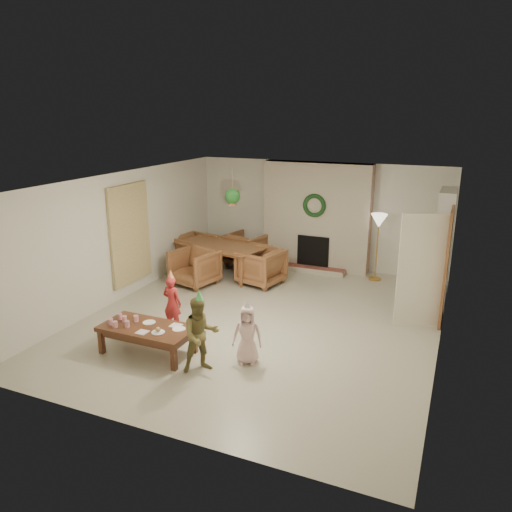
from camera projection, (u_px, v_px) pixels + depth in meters
The scene contains 56 objects.
floor at pixel (263, 319), 8.85m from camera, with size 7.00×7.00×0.00m, color #B7B29E.
ceiling at pixel (263, 181), 8.14m from camera, with size 7.00×7.00×0.00m, color white.
wall_back at pixel (319, 215), 11.58m from camera, with size 7.00×7.00×0.00m, color silver.
wall_front at pixel (142, 334), 5.41m from camera, with size 7.00×7.00×0.00m, color silver.
wall_left at pixel (122, 236), 9.63m from camera, with size 7.00×7.00×0.00m, color silver.
wall_right at pixel (447, 275), 7.36m from camera, with size 7.00×7.00×0.00m, color silver.
fireplace_mass at pixel (317, 217), 11.40m from camera, with size 2.50×0.40×2.50m, color #561C16.
fireplace_hearth at pixel (311, 269), 11.43m from camera, with size 1.60×0.30×0.12m, color maroon.
fireplace_firebox at pixel (313, 252), 11.47m from camera, with size 0.75×0.12×0.75m, color black.
fireplace_wreath at pixel (314, 206), 11.11m from camera, with size 0.54×0.54×0.10m, color #143718.
floor_lamp_base at pixel (375, 279), 10.93m from camera, with size 0.28×0.28×0.03m, color gold.
floor_lamp_post at pixel (377, 250), 10.74m from camera, with size 0.03×0.03×1.34m, color gold.
floor_lamp_shade at pixel (379, 221), 10.56m from camera, with size 0.36×0.36×0.30m, color beige.
bookshelf_carcass at pixel (443, 246), 9.49m from camera, with size 0.30×1.00×2.20m, color white.
bookshelf_shelf_a at pixel (438, 278), 9.69m from camera, with size 0.30×0.92×0.03m, color white.
bookshelf_shelf_b at pixel (441, 258), 9.57m from camera, with size 0.30×0.92×0.03m, color white.
bookshelf_shelf_c at pixel (443, 238), 9.46m from camera, with size 0.30×0.92×0.03m, color white.
bookshelf_shelf_d at pixel (445, 218), 9.34m from camera, with size 0.30×0.92×0.03m, color white.
books_row_lower at pixel (438, 273), 9.52m from camera, with size 0.20×0.40×0.24m, color #B22128.
books_row_mid at pixel (440, 251), 9.58m from camera, with size 0.20×0.44×0.24m, color #21547B.
books_row_upper at pixel (442, 233), 9.34m from camera, with size 0.20×0.36×0.22m, color gold.
door_frame at pixel (446, 267), 8.50m from camera, with size 0.05×0.86×2.04m, color brown.
door_leaf at pixel (421, 271), 8.32m from camera, with size 0.05×0.80×2.00m, color beige.
curtain_panel at pixel (130, 234), 9.79m from camera, with size 0.06×1.20×2.00m, color beige.
dining_table at pixel (222, 259), 11.20m from camera, with size 2.03×1.13×0.71m, color brown.
dining_chair_near at pixel (195, 267), 10.51m from camera, with size 0.84×0.86×0.79m, color brown.
dining_chair_far at pixel (246, 249), 11.87m from camera, with size 0.84×0.86×0.79m, color brown.
dining_chair_left at pixel (193, 251), 11.70m from camera, with size 0.84×0.86×0.79m, color brown.
dining_chair_right at pixel (261, 267), 10.55m from camera, with size 0.84×0.86×0.79m, color brown.
hanging_plant_cord at pixel (232, 185), 10.05m from camera, with size 0.01×0.01×0.70m, color tan.
hanging_plant_pot at pixel (233, 202), 10.15m from camera, with size 0.16×0.16×0.12m, color #A15833.
hanging_plant_foliage at pixel (232, 196), 10.11m from camera, with size 0.32×0.32×0.32m, color #1B5320.
coffee_table_top at pixel (147, 328), 7.51m from camera, with size 1.45×0.72×0.07m, color #542F1C.
coffee_table_apron at pixel (148, 333), 7.54m from camera, with size 1.33×0.61×0.09m, color #542F1C.
coffee_leg_fl at pixel (102, 342), 7.57m from camera, with size 0.08×0.08×0.38m, color #542F1C.
coffee_leg_fr at pixel (174, 358), 7.07m from camera, with size 0.08×0.08×0.38m, color #542F1C.
coffee_leg_bl at pixel (126, 327), 8.09m from camera, with size 0.08×0.08×0.38m, color #542F1C.
coffee_leg_br at pixel (195, 341), 7.59m from camera, with size 0.08×0.08×0.38m, color #542F1C.
cup_a at pixel (110, 322), 7.55m from camera, with size 0.08×0.08×0.10m, color silver.
cup_b at pixel (120, 316), 7.75m from camera, with size 0.08×0.08×0.10m, color silver.
cup_c at pixel (115, 324), 7.46m from camera, with size 0.08×0.08×0.10m, color silver.
cup_d at pixel (124, 319), 7.65m from camera, with size 0.08×0.08×0.10m, color silver.
cup_e at pixel (127, 324), 7.47m from camera, with size 0.08×0.08×0.10m, color silver.
cup_f at pixel (136, 318), 7.67m from camera, with size 0.08×0.08×0.10m, color silver.
plate_a at pixel (149, 322), 7.64m from camera, with size 0.20×0.20×0.01m, color white.
plate_b at pixel (158, 332), 7.30m from camera, with size 0.20×0.20×0.01m, color white.
plate_c at pixel (179, 329), 7.41m from camera, with size 0.20×0.20×0.01m, color white.
food_scoop at pixel (158, 330), 7.29m from camera, with size 0.08×0.08×0.08m, color tan.
napkin_left at pixel (142, 332), 7.31m from camera, with size 0.17×0.17×0.01m, color #EBADBA.
napkin_right at pixel (176, 325), 7.53m from camera, with size 0.17×0.17×0.01m, color #EBADBA.
child_red at pixel (172, 303), 8.33m from camera, with size 0.35×0.23×0.95m, color #B22626.
party_hat_red at pixel (171, 275), 8.18m from camera, with size 0.13×0.13×0.18m, color #DEC14A.
child_plaid at pixel (201, 335), 6.97m from camera, with size 0.54×0.42×1.12m, color #975529.
party_hat_plaid at pixel (199, 296), 6.80m from camera, with size 0.13×0.13×0.18m, color #50BC60.
child_pink at pixel (247, 335), 7.22m from camera, with size 0.44×0.29×0.90m, color beige.
party_hat_pink at pixel (247, 304), 7.08m from camera, with size 0.12×0.12×0.16m, color silver.
Camera 1 is at (3.10, -7.54, 3.63)m, focal length 34.36 mm.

